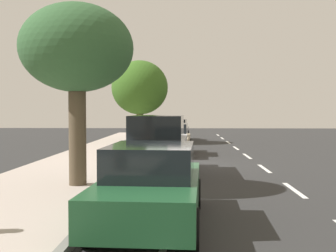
{
  "coord_description": "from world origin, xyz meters",
  "views": [
    {
      "loc": [
        -0.26,
        16.5,
        2.17
      ],
      "look_at": [
        0.7,
        -9.59,
        1.18
      ],
      "focal_mm": 44.83,
      "sensor_mm": 36.0,
      "label": 1
    }
  ],
  "objects": [
    {
      "name": "street_tree_mid_block",
      "position": [
        2.59,
        5.34,
        3.77
      ],
      "size": [
        3.03,
        3.03,
        4.86
      ],
      "color": "brown",
      "rests_on": "sidewalk"
    },
    {
      "name": "sidewalk",
      "position": [
        3.57,
        0.0,
        0.08
      ],
      "size": [
        3.93,
        42.41,
        0.15
      ],
      "primitive_type": "cube",
      "color": "#B5A69B",
      "rests_on": "ground"
    },
    {
      "name": "street_tree_near_cyclist",
      "position": [
        2.59,
        -10.87,
        3.63
      ],
      "size": [
        3.68,
        3.68,
        5.27
      ],
      "color": "#4C4A23",
      "rests_on": "sidewalk"
    },
    {
      "name": "curb_edge",
      "position": [
        1.53,
        0.0,
        0.08
      ],
      "size": [
        0.16,
        42.41,
        0.15
      ],
      "primitive_type": "cube",
      "color": "gray",
      "rests_on": "ground"
    },
    {
      "name": "bicycle_at_curb",
      "position": [
        1.06,
        -9.51,
        0.38
      ],
      "size": [
        1.51,
        0.96,
        0.77
      ],
      "color": "black",
      "rests_on": "ground"
    },
    {
      "name": "ground",
      "position": [
        0.0,
        0.0,
        0.0
      ],
      "size": [
        67.86,
        67.86,
        0.0
      ],
      "primitive_type": "plane",
      "color": "#2C2C2C"
    },
    {
      "name": "parked_sedan_green_far",
      "position": [
        0.34,
        8.67,
        0.75
      ],
      "size": [
        2.0,
        4.48,
        1.52
      ],
      "color": "#1E512D",
      "rests_on": "ground"
    },
    {
      "name": "parked_sedan_tan_second",
      "position": [
        0.33,
        -3.85,
        0.75
      ],
      "size": [
        1.98,
        4.47,
        1.52
      ],
      "color": "tan",
      "rests_on": "ground"
    },
    {
      "name": "cyclist_with_backpack",
      "position": [
        1.28,
        -9.98,
        1.06
      ],
      "size": [
        0.53,
        0.55,
        1.74
      ],
      "color": "#C6B284",
      "rests_on": "ground"
    },
    {
      "name": "parked_sedan_grey_nearest",
      "position": [
        0.32,
        -13.62,
        0.75
      ],
      "size": [
        2.04,
        4.5,
        1.52
      ],
      "color": "slate",
      "rests_on": "ground"
    },
    {
      "name": "parked_suv_silver_mid",
      "position": [
        0.6,
        2.32,
        1.03
      ],
      "size": [
        2.07,
        4.75,
        1.99
      ],
      "color": "#B7BABF",
      "rests_on": "ground"
    },
    {
      "name": "lane_stripe_bike_edge",
      "position": [
        0.06,
        0.0,
        0.0
      ],
      "size": [
        0.12,
        42.41,
        0.01
      ],
      "primitive_type": "cube",
      "color": "white",
      "rests_on": "ground"
    },
    {
      "name": "lane_stripe_centre",
      "position": [
        -3.27,
        -1.21,
        0.0
      ],
      "size": [
        0.14,
        40.0,
        0.01
      ],
      "color": "white",
      "rests_on": "ground"
    }
  ]
}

